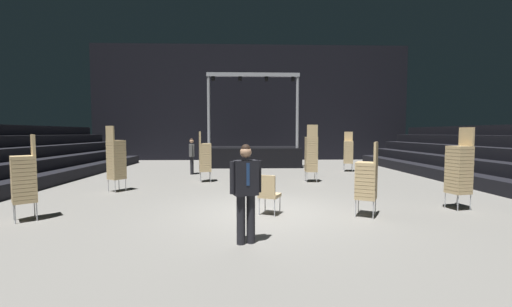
{
  "coord_description": "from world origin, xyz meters",
  "views": [
    {
      "loc": [
        -0.44,
        -7.75,
        1.92
      ],
      "look_at": [
        -0.17,
        0.22,
        1.4
      ],
      "focal_mm": 22.59,
      "sensor_mm": 36.0,
      "label": 1
    }
  ],
  "objects": [
    {
      "name": "chair_stack_rear_left",
      "position": [
        4.66,
        7.95,
        0.98
      ],
      "size": [
        0.54,
        0.54,
        1.96
      ],
      "rotation": [
        0.0,
        0.0,
        2.87
      ],
      "color": "#B2B5BA",
      "rests_on": "ground_plane"
    },
    {
      "name": "stage_riser",
      "position": [
        -0.0,
        10.87,
        0.63
      ],
      "size": [
        5.27,
        3.0,
        5.11
      ],
      "color": "black",
      "rests_on": "ground_plane"
    },
    {
      "name": "chair_stack_mid_centre",
      "position": [
        -5.24,
        -0.66,
        0.94
      ],
      "size": [
        0.62,
        0.62,
        1.88
      ],
      "rotation": [
        0.0,
        0.0,
        2.25
      ],
      "color": "#B2B5BA",
      "rests_on": "ground_plane"
    },
    {
      "name": "chair_stack_mid_left",
      "position": [
        -4.64,
        2.83,
        1.07
      ],
      "size": [
        0.61,
        0.61,
        2.14
      ],
      "rotation": [
        0.0,
        0.0,
        5.65
      ],
      "color": "#B2B5BA",
      "rests_on": "ground_plane"
    },
    {
      "name": "loose_chair_near_man",
      "position": [
        0.1,
        -0.35,
        0.53
      ],
      "size": [
        0.58,
        0.58,
        0.95
      ],
      "rotation": [
        0.0,
        0.0,
        5.85
      ],
      "color": "#B2B5BA",
      "rests_on": "ground_plane"
    },
    {
      "name": "man_with_tie",
      "position": [
        -0.43,
        -2.29,
        0.97
      ],
      "size": [
        0.57,
        0.34,
        1.72
      ],
      "rotation": [
        0.0,
        0.0,
        3.46
      ],
      "color": "black",
      "rests_on": "ground_plane"
    },
    {
      "name": "arena_end_wall",
      "position": [
        0.0,
        15.0,
        4.0
      ],
      "size": [
        22.0,
        0.3,
        8.0
      ],
      "primitive_type": "cube",
      "color": "black",
      "rests_on": "ground_plane"
    },
    {
      "name": "chair_stack_front_right",
      "position": [
        2.12,
        4.62,
        1.11
      ],
      "size": [
        0.45,
        0.45,
        2.22
      ],
      "rotation": [
        0.0,
        0.0,
        6.27
      ],
      "color": "#B2B5BA",
      "rests_on": "ground_plane"
    },
    {
      "name": "chair_stack_rear_right",
      "position": [
        4.88,
        0.03,
        1.03
      ],
      "size": [
        0.53,
        0.53,
        2.05
      ],
      "rotation": [
        0.0,
        0.0,
        1.79
      ],
      "color": "#B2B5BA",
      "rests_on": "ground_plane"
    },
    {
      "name": "ground_plane",
      "position": [
        0.0,
        0.0,
        -0.05
      ],
      "size": [
        22.0,
        30.0,
        0.1
      ],
      "primitive_type": "cube",
      "color": "slate"
    },
    {
      "name": "chair_stack_mid_right",
      "position": [
        -2.01,
        4.81,
        0.98
      ],
      "size": [
        0.52,
        0.52,
        1.96
      ],
      "rotation": [
        0.0,
        0.0,
        4.92
      ],
      "color": "#B2B5BA",
      "rests_on": "ground_plane"
    },
    {
      "name": "chair_stack_front_left",
      "position": [
        2.32,
        -0.57,
        0.86
      ],
      "size": [
        0.6,
        0.6,
        1.71
      ],
      "rotation": [
        0.0,
        0.0,
        1.06
      ],
      "color": "#B2B5BA",
      "rests_on": "ground_plane"
    },
    {
      "name": "crew_worker_near_stage",
      "position": [
        -2.89,
        7.12,
        0.93
      ],
      "size": [
        0.28,
        0.57,
        1.66
      ],
      "rotation": [
        0.0,
        0.0,
        4.83
      ],
      "color": "black",
      "rests_on": "ground_plane"
    }
  ]
}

